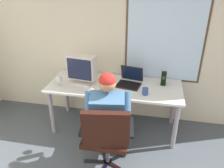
{
  "coord_description": "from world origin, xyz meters",
  "views": [
    {
      "loc": [
        0.39,
        -0.64,
        2.22
      ],
      "look_at": [
        -0.1,
        1.82,
        0.94
      ],
      "focal_mm": 36.45,
      "sensor_mm": 36.0,
      "label": 1
    }
  ],
  "objects_px": {
    "office_chair": "(107,134)",
    "wine_glass": "(59,79)",
    "person_seated": "(108,113)",
    "desk": "(115,91)",
    "laptop": "(130,80)",
    "coffee_mug": "(145,91)",
    "desk_speaker": "(164,78)",
    "crt_monitor": "(82,68)"
  },
  "relations": [
    {
      "from": "desk",
      "to": "crt_monitor",
      "type": "relative_size",
      "value": 4.54
    },
    {
      "from": "desk",
      "to": "laptop",
      "type": "distance_m",
      "value": 0.27
    },
    {
      "from": "desk",
      "to": "wine_glass",
      "type": "xyz_separation_m",
      "value": [
        -0.77,
        -0.15,
        0.19
      ]
    },
    {
      "from": "office_chair",
      "to": "crt_monitor",
      "type": "height_order",
      "value": "crt_monitor"
    },
    {
      "from": "person_seated",
      "to": "coffee_mug",
      "type": "distance_m",
      "value": 0.58
    },
    {
      "from": "desk",
      "to": "laptop",
      "type": "relative_size",
      "value": 5.02
    },
    {
      "from": "desk_speaker",
      "to": "coffee_mug",
      "type": "relative_size",
      "value": 2.07
    },
    {
      "from": "desk",
      "to": "coffee_mug",
      "type": "xyz_separation_m",
      "value": [
        0.44,
        -0.18,
        0.13
      ]
    },
    {
      "from": "crt_monitor",
      "to": "laptop",
      "type": "distance_m",
      "value": 0.71
    },
    {
      "from": "crt_monitor",
      "to": "laptop",
      "type": "relative_size",
      "value": 1.11
    },
    {
      "from": "office_chair",
      "to": "person_seated",
      "type": "bearing_deg",
      "value": 97.68
    },
    {
      "from": "laptop",
      "to": "office_chair",
      "type": "bearing_deg",
      "value": -98.6
    },
    {
      "from": "person_seated",
      "to": "laptop",
      "type": "distance_m",
      "value": 0.7
    },
    {
      "from": "office_chair",
      "to": "desk_speaker",
      "type": "distance_m",
      "value": 1.2
    },
    {
      "from": "wine_glass",
      "to": "person_seated",
      "type": "bearing_deg",
      "value": -28.06
    },
    {
      "from": "office_chair",
      "to": "wine_glass",
      "type": "height_order",
      "value": "office_chair"
    },
    {
      "from": "person_seated",
      "to": "coffee_mug",
      "type": "height_order",
      "value": "person_seated"
    },
    {
      "from": "office_chair",
      "to": "laptop",
      "type": "bearing_deg",
      "value": 81.4
    },
    {
      "from": "person_seated",
      "to": "coffee_mug",
      "type": "relative_size",
      "value": 13.28
    },
    {
      "from": "crt_monitor",
      "to": "wine_glass",
      "type": "relative_size",
      "value": 2.8
    },
    {
      "from": "desk_speaker",
      "to": "coffee_mug",
      "type": "height_order",
      "value": "desk_speaker"
    },
    {
      "from": "laptop",
      "to": "wine_glass",
      "type": "height_order",
      "value": "laptop"
    },
    {
      "from": "desk",
      "to": "office_chair",
      "type": "bearing_deg",
      "value": -85.48
    },
    {
      "from": "office_chair",
      "to": "person_seated",
      "type": "xyz_separation_m",
      "value": [
        -0.04,
        0.27,
        0.11
      ]
    },
    {
      "from": "wine_glass",
      "to": "crt_monitor",
      "type": "bearing_deg",
      "value": 25.73
    },
    {
      "from": "person_seated",
      "to": "wine_glass",
      "type": "xyz_separation_m",
      "value": [
        -0.8,
        0.42,
        0.19
      ]
    },
    {
      "from": "desk_speaker",
      "to": "person_seated",
      "type": "bearing_deg",
      "value": -131.65
    },
    {
      "from": "office_chair",
      "to": "coffee_mug",
      "type": "height_order",
      "value": "office_chair"
    },
    {
      "from": "person_seated",
      "to": "desk",
      "type": "bearing_deg",
      "value": 93.02
    },
    {
      "from": "crt_monitor",
      "to": "laptop",
      "type": "bearing_deg",
      "value": 8.17
    },
    {
      "from": "crt_monitor",
      "to": "coffee_mug",
      "type": "relative_size",
      "value": 4.45
    },
    {
      "from": "person_seated",
      "to": "desk_speaker",
      "type": "xyz_separation_m",
      "value": [
        0.65,
        0.73,
        0.18
      ]
    },
    {
      "from": "laptop",
      "to": "coffee_mug",
      "type": "bearing_deg",
      "value": -49.46
    },
    {
      "from": "office_chair",
      "to": "wine_glass",
      "type": "bearing_deg",
      "value": 140.18
    },
    {
      "from": "desk",
      "to": "wine_glass",
      "type": "height_order",
      "value": "wine_glass"
    },
    {
      "from": "wine_glass",
      "to": "desk_speaker",
      "type": "bearing_deg",
      "value": 11.82
    },
    {
      "from": "office_chair",
      "to": "crt_monitor",
      "type": "distance_m",
      "value": 1.08
    },
    {
      "from": "desk",
      "to": "desk_speaker",
      "type": "distance_m",
      "value": 0.72
    },
    {
      "from": "person_seated",
      "to": "desk_speaker",
      "type": "relative_size",
      "value": 6.41
    },
    {
      "from": "office_chair",
      "to": "desk_speaker",
      "type": "xyz_separation_m",
      "value": [
        0.61,
        1.0,
        0.29
      ]
    },
    {
      "from": "desk",
      "to": "laptop",
      "type": "height_order",
      "value": "laptop"
    },
    {
      "from": "crt_monitor",
      "to": "coffee_mug",
      "type": "bearing_deg",
      "value": -10.95
    }
  ]
}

